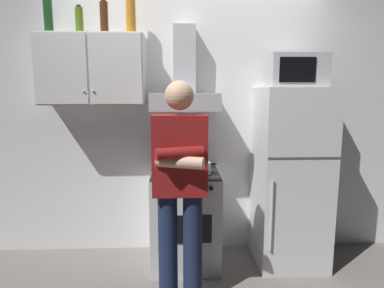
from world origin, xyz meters
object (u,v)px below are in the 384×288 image
(range_hood, at_px, (185,88))
(refrigerator, at_px, (290,177))
(person_standing, at_px, (180,187))
(bottle_wine_green, at_px, (48,14))
(microwave, at_px, (295,71))
(bottle_rum_dark, at_px, (104,18))
(bottle_olive_oil, at_px, (79,21))
(bottle_liquor_amber, at_px, (131,17))
(upper_cabinet, at_px, (93,70))
(cooking_pot, at_px, (201,168))
(stove_oven, at_px, (185,217))

(range_hood, relative_size, refrigerator, 0.47)
(person_standing, distance_m, bottle_wine_green, 1.84)
(microwave, height_order, bottle_rum_dark, bottle_rum_dark)
(refrigerator, xyz_separation_m, bottle_olive_oil, (-1.86, 0.16, 1.37))
(bottle_rum_dark, distance_m, bottle_olive_oil, 0.22)
(person_standing, bearing_deg, bottle_liquor_amber, 118.70)
(person_standing, relative_size, bottle_liquor_amber, 5.26)
(upper_cabinet, distance_m, bottle_wine_green, 0.57)
(range_hood, xyz_separation_m, bottle_liquor_amber, (-0.46, 0.02, 0.60))
(cooking_pot, bearing_deg, bottle_olive_oil, 164.69)
(cooking_pot, xyz_separation_m, bottle_rum_dark, (-0.82, 0.25, 1.26))
(stove_oven, height_order, bottle_olive_oil, bottle_olive_oil)
(range_hood, distance_m, bottle_rum_dark, 0.90)
(microwave, xyz_separation_m, bottle_olive_oil, (-1.86, 0.15, 0.43))
(range_hood, distance_m, person_standing, 1.01)
(upper_cabinet, bearing_deg, microwave, -3.48)
(refrigerator, distance_m, person_standing, 1.17)
(bottle_liquor_amber, bearing_deg, bottle_olive_oil, 177.45)
(microwave, distance_m, bottle_wine_green, 2.15)
(stove_oven, relative_size, bottle_rum_dark, 3.05)
(cooking_pot, bearing_deg, bottle_wine_green, 170.36)
(stove_oven, distance_m, microwave, 1.62)
(refrigerator, bearing_deg, upper_cabinet, 175.93)
(microwave, relative_size, cooking_pot, 1.76)
(bottle_liquor_amber, bearing_deg, microwave, -5.10)
(range_hood, distance_m, bottle_wine_green, 1.30)
(range_hood, height_order, microwave, range_hood)
(cooking_pot, bearing_deg, range_hood, 117.88)
(refrigerator, height_order, bottle_rum_dark, bottle_rum_dark)
(upper_cabinet, distance_m, bottle_olive_oil, 0.43)
(stove_oven, xyz_separation_m, bottle_liquor_amber, (-0.46, 0.15, 1.77))
(stove_oven, bearing_deg, bottle_liquor_amber, 162.54)
(bottle_liquor_amber, bearing_deg, range_hood, -2.29)
(range_hood, bearing_deg, person_standing, -93.91)
(bottle_rum_dark, distance_m, bottle_wine_green, 0.46)
(bottle_rum_dark, height_order, bottle_liquor_amber, bottle_liquor_amber)
(range_hood, bearing_deg, bottle_wine_green, -178.53)
(refrigerator, xyz_separation_m, person_standing, (-1.00, -0.61, 0.10))
(microwave, distance_m, bottle_olive_oil, 1.91)
(upper_cabinet, bearing_deg, refrigerator, -4.07)
(bottle_wine_green, bearing_deg, bottle_liquor_amber, 3.99)
(bottle_rum_dark, bearing_deg, upper_cabinet, -177.95)
(bottle_liquor_amber, bearing_deg, bottle_rum_dark, -176.04)
(range_hood, distance_m, bottle_olive_oil, 1.07)
(range_hood, xyz_separation_m, bottle_rum_dark, (-0.69, 0.00, 0.59))
(bottle_liquor_amber, bearing_deg, cooking_pot, -24.08)
(bottle_olive_oil, bearing_deg, range_hood, -2.42)
(upper_cabinet, relative_size, microwave, 1.88)
(bottle_rum_dark, distance_m, bottle_liquor_amber, 0.23)
(bottle_wine_green, xyz_separation_m, bottle_olive_oil, (0.24, 0.07, -0.04))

